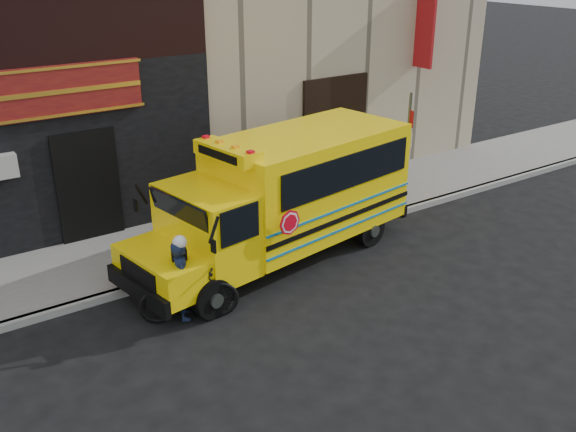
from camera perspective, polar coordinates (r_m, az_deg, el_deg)
The scene contains 7 objects.
ground at distance 12.95m, azimuth 4.74°, elevation -7.40°, with size 120.00×120.00×0.00m, color black.
curb at distance 14.78m, azimuth -1.51°, elevation -2.93°, with size 40.00×0.20×0.15m, color gray.
sidewalk at distance 15.95m, azimuth -4.41°, elevation -0.97°, with size 40.00×3.00×0.15m, color #65635E.
school_bus at distance 14.07m, azimuth -0.14°, elevation 2.07°, with size 7.15×3.23×2.92m.
sign_pole at distance 16.27m, azimuth 10.54°, elevation 5.65°, with size 0.12×0.27×3.25m.
bicycle at distance 12.12m, azimuth -8.81°, elevation -6.84°, with size 0.53×1.87×1.13m, color black.
cyclist at distance 12.06m, azimuth -9.36°, elevation -5.82°, with size 0.57×0.38×1.57m, color #111A33.
Camera 1 is at (-7.09, -8.64, 6.54)m, focal length 40.00 mm.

